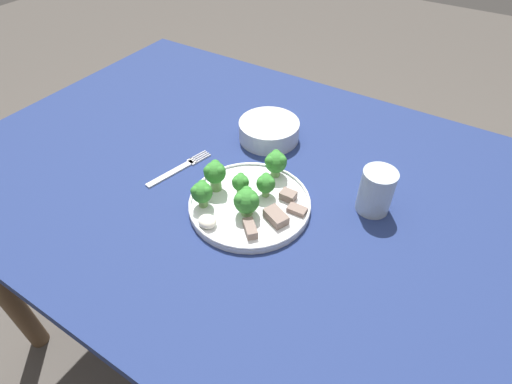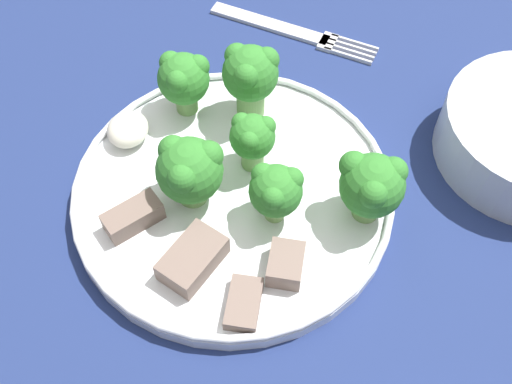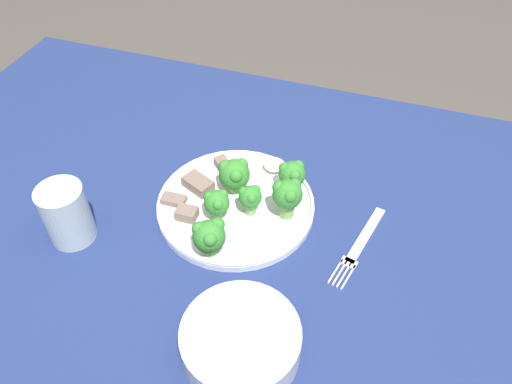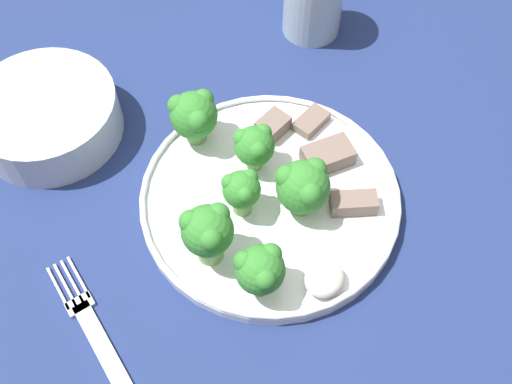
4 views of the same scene
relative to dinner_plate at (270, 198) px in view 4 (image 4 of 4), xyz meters
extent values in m
cube|color=navy|center=(-0.06, 0.09, -0.02)|extent=(1.38, 0.95, 0.03)
cylinder|color=brown|center=(0.57, 0.50, -0.41)|extent=(0.06, 0.06, 0.74)
cylinder|color=white|center=(0.00, 0.00, 0.00)|extent=(0.25, 0.25, 0.01)
torus|color=white|center=(0.00, 0.00, 0.01)|extent=(0.25, 0.25, 0.01)
cube|color=silver|center=(-0.21, -0.01, -0.01)|extent=(0.04, 0.12, 0.00)
cube|color=silver|center=(-0.20, 0.05, -0.01)|extent=(0.03, 0.02, 0.00)
cube|color=silver|center=(-0.18, 0.07, -0.01)|extent=(0.01, 0.05, 0.00)
cube|color=silver|center=(-0.19, 0.07, -0.01)|extent=(0.01, 0.05, 0.00)
cube|color=silver|center=(-0.19, 0.08, -0.01)|extent=(0.01, 0.05, 0.00)
cube|color=silver|center=(-0.20, 0.08, -0.01)|extent=(0.01, 0.05, 0.00)
cylinder|color=#B7BCC6|center=(-0.09, 0.23, 0.02)|extent=(0.15, 0.15, 0.05)
cylinder|color=silver|center=(-0.09, 0.23, 0.01)|extent=(0.12, 0.12, 0.04)
cylinder|color=silver|center=(0.22, 0.13, 0.02)|extent=(0.06, 0.06, 0.05)
cylinder|color=#709E56|center=(0.02, 0.04, 0.01)|extent=(0.02, 0.02, 0.02)
sphere|color=#337F2D|center=(0.02, 0.04, 0.04)|extent=(0.04, 0.04, 0.04)
sphere|color=#337F2D|center=(0.03, 0.04, 0.04)|extent=(0.02, 0.02, 0.02)
sphere|color=#337F2D|center=(0.01, 0.05, 0.04)|extent=(0.02, 0.02, 0.02)
sphere|color=#337F2D|center=(0.01, 0.03, 0.04)|extent=(0.02, 0.02, 0.02)
cylinder|color=#709E56|center=(0.01, -0.03, 0.01)|extent=(0.02, 0.02, 0.02)
sphere|color=#337F2D|center=(0.01, -0.03, 0.04)|extent=(0.05, 0.05, 0.05)
sphere|color=#337F2D|center=(0.03, -0.03, 0.05)|extent=(0.02, 0.02, 0.02)
sphere|color=#337F2D|center=(0.00, -0.02, 0.05)|extent=(0.02, 0.02, 0.02)
sphere|color=#337F2D|center=(0.00, -0.04, 0.05)|extent=(0.02, 0.02, 0.02)
cylinder|color=#709E56|center=(-0.08, -0.06, 0.01)|extent=(0.02, 0.02, 0.02)
sphere|color=#337F2D|center=(-0.08, -0.06, 0.04)|extent=(0.04, 0.04, 0.04)
sphere|color=#337F2D|center=(-0.06, -0.06, 0.05)|extent=(0.02, 0.02, 0.02)
sphere|color=#337F2D|center=(-0.08, -0.05, 0.05)|extent=(0.02, 0.02, 0.02)
sphere|color=#337F2D|center=(-0.08, -0.07, 0.05)|extent=(0.02, 0.02, 0.02)
cylinder|color=#709E56|center=(-0.08, 0.00, 0.02)|extent=(0.02, 0.02, 0.03)
sphere|color=#337F2D|center=(-0.08, 0.00, 0.05)|extent=(0.05, 0.05, 0.05)
sphere|color=#337F2D|center=(-0.07, 0.00, 0.06)|extent=(0.02, 0.02, 0.02)
sphere|color=#337F2D|center=(-0.09, 0.01, 0.06)|extent=(0.02, 0.02, 0.02)
sphere|color=#337F2D|center=(-0.09, -0.01, 0.06)|extent=(0.02, 0.02, 0.02)
cylinder|color=#709E56|center=(0.00, 0.10, 0.01)|extent=(0.02, 0.02, 0.02)
sphere|color=#337F2D|center=(0.00, 0.10, 0.04)|extent=(0.05, 0.05, 0.05)
sphere|color=#337F2D|center=(0.02, 0.10, 0.05)|extent=(0.02, 0.02, 0.02)
sphere|color=#337F2D|center=(-0.01, 0.12, 0.05)|extent=(0.02, 0.02, 0.02)
sphere|color=#337F2D|center=(-0.01, 0.09, 0.05)|extent=(0.02, 0.02, 0.02)
cylinder|color=#709E56|center=(-0.03, 0.01, 0.01)|extent=(0.02, 0.02, 0.02)
sphere|color=#337F2D|center=(-0.03, 0.01, 0.04)|extent=(0.04, 0.04, 0.04)
sphere|color=#337F2D|center=(-0.02, 0.01, 0.05)|extent=(0.02, 0.02, 0.02)
sphere|color=#337F2D|center=(-0.03, 0.02, 0.05)|extent=(0.02, 0.02, 0.02)
sphere|color=#337F2D|center=(-0.03, 0.00, 0.05)|extent=(0.02, 0.02, 0.02)
cube|color=#756056|center=(0.07, -0.01, 0.01)|extent=(0.06, 0.05, 0.02)
cube|color=#756056|center=(0.04, -0.07, 0.01)|extent=(0.05, 0.04, 0.02)
cube|color=#756056|center=(0.06, 0.05, 0.01)|extent=(0.03, 0.03, 0.02)
cube|color=#756056|center=(0.10, 0.03, 0.01)|extent=(0.04, 0.02, 0.01)
ellipsoid|color=silver|center=(-0.04, -0.10, 0.01)|extent=(0.04, 0.03, 0.02)
camera|label=1|loc=(0.32, -0.49, 0.58)|focal=28.00mm
camera|label=2|loc=(0.26, 0.07, 0.39)|focal=42.00mm
camera|label=3|loc=(-0.21, 0.51, 0.59)|focal=35.00mm
camera|label=4|loc=(-0.23, -0.20, 0.50)|focal=42.00mm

